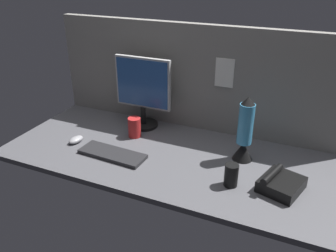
{
  "coord_description": "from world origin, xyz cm",
  "views": [
    {
      "loc": [
        64.64,
        -149.3,
        96.27
      ],
      "look_at": [
        -11.35,
        0.0,
        14.0
      ],
      "focal_mm": 36.78,
      "sensor_mm": 36.0,
      "label": 1
    }
  ],
  "objects_px": {
    "keyboard": "(112,154)",
    "mug_red_plastic": "(134,127)",
    "lava_lamp": "(245,134)",
    "mouse": "(76,140)",
    "desk_phone": "(280,184)",
    "monitor": "(143,90)",
    "mug_black_travel": "(231,175)"
  },
  "relations": [
    {
      "from": "keyboard",
      "to": "lava_lamp",
      "type": "relative_size",
      "value": 1.05
    },
    {
      "from": "keyboard",
      "to": "mouse",
      "type": "relative_size",
      "value": 3.85
    },
    {
      "from": "mouse",
      "to": "lava_lamp",
      "type": "relative_size",
      "value": 0.27
    },
    {
      "from": "keyboard",
      "to": "mouse",
      "type": "xyz_separation_m",
      "value": [
        -0.27,
        0.04,
        0.01
      ]
    },
    {
      "from": "monitor",
      "to": "lava_lamp",
      "type": "distance_m",
      "value": 0.69
    },
    {
      "from": "keyboard",
      "to": "mouse",
      "type": "height_order",
      "value": "mouse"
    },
    {
      "from": "lava_lamp",
      "to": "desk_phone",
      "type": "xyz_separation_m",
      "value": [
        0.22,
        -0.2,
        -0.12
      ]
    },
    {
      "from": "monitor",
      "to": "desk_phone",
      "type": "bearing_deg",
      "value": -21.59
    },
    {
      "from": "keyboard",
      "to": "mug_red_plastic",
      "type": "height_order",
      "value": "mug_red_plastic"
    },
    {
      "from": "monitor",
      "to": "desk_phone",
      "type": "xyz_separation_m",
      "value": [
        0.88,
        -0.35,
        -0.21
      ]
    },
    {
      "from": "mug_black_travel",
      "to": "monitor",
      "type": "bearing_deg",
      "value": 148.45
    },
    {
      "from": "lava_lamp",
      "to": "desk_phone",
      "type": "distance_m",
      "value": 0.32
    },
    {
      "from": "mouse",
      "to": "mug_black_travel",
      "type": "bearing_deg",
      "value": 5.09
    },
    {
      "from": "keyboard",
      "to": "monitor",
      "type": "bearing_deg",
      "value": 94.9
    },
    {
      "from": "monitor",
      "to": "mug_red_plastic",
      "type": "bearing_deg",
      "value": -83.64
    },
    {
      "from": "monitor",
      "to": "mug_black_travel",
      "type": "xyz_separation_m",
      "value": [
        0.67,
        -0.41,
        -0.18
      ]
    },
    {
      "from": "keyboard",
      "to": "mug_red_plastic",
      "type": "relative_size",
      "value": 3.12
    },
    {
      "from": "mug_red_plastic",
      "to": "keyboard",
      "type": "bearing_deg",
      "value": -90.75
    },
    {
      "from": "keyboard",
      "to": "desk_phone",
      "type": "bearing_deg",
      "value": 6.3
    },
    {
      "from": "monitor",
      "to": "desk_phone",
      "type": "relative_size",
      "value": 1.9
    },
    {
      "from": "mug_red_plastic",
      "to": "mouse",
      "type": "bearing_deg",
      "value": -143.48
    },
    {
      "from": "lava_lamp",
      "to": "desk_phone",
      "type": "height_order",
      "value": "lava_lamp"
    },
    {
      "from": "lava_lamp",
      "to": "keyboard",
      "type": "bearing_deg",
      "value": -159.17
    },
    {
      "from": "keyboard",
      "to": "lava_lamp",
      "type": "distance_m",
      "value": 0.71
    },
    {
      "from": "mug_black_travel",
      "to": "desk_phone",
      "type": "distance_m",
      "value": 0.23
    },
    {
      "from": "monitor",
      "to": "desk_phone",
      "type": "height_order",
      "value": "monitor"
    },
    {
      "from": "mug_red_plastic",
      "to": "mug_black_travel",
      "type": "distance_m",
      "value": 0.7
    },
    {
      "from": "mug_black_travel",
      "to": "lava_lamp",
      "type": "xyz_separation_m",
      "value": [
        -0.0,
        0.25,
        0.09
      ]
    },
    {
      "from": "monitor",
      "to": "mug_red_plastic",
      "type": "height_order",
      "value": "monitor"
    },
    {
      "from": "lava_lamp",
      "to": "monitor",
      "type": "bearing_deg",
      "value": 166.96
    },
    {
      "from": "keyboard",
      "to": "mug_red_plastic",
      "type": "bearing_deg",
      "value": 92.16
    },
    {
      "from": "lava_lamp",
      "to": "mug_red_plastic",
      "type": "bearing_deg",
      "value": -179.95
    }
  ]
}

